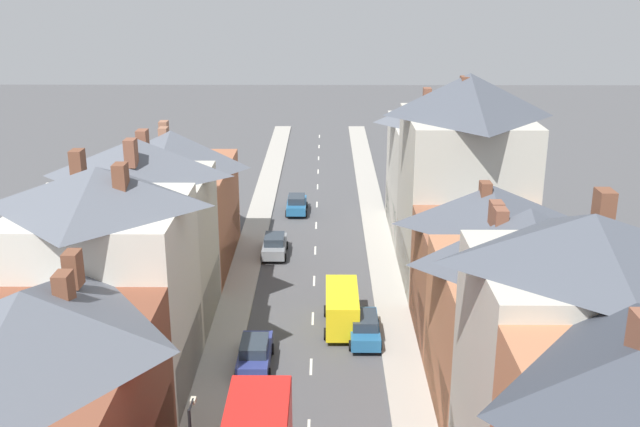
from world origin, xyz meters
TOP-DOWN VIEW (x-y plane):
  - pavement_left at (-5.10, 38.00)m, footprint 2.20×104.00m
  - pavement_right at (5.10, 38.00)m, footprint 2.20×104.00m
  - centre_line_dashes at (0.00, 36.00)m, footprint 0.14×97.80m
  - terrace_row_left at (-10.18, 17.36)m, footprint 8.00×57.37m
  - terrace_row_right at (10.19, 19.09)m, footprint 8.00×64.10m
  - car_near_blue at (-3.10, 24.02)m, footprint 1.90×4.43m
  - car_near_silver at (-1.80, 51.52)m, footprint 1.90×4.19m
  - car_parked_right_a at (3.10, 27.22)m, footprint 1.90×4.48m
  - car_mid_black at (-3.10, 40.95)m, footprint 1.90×4.26m
  - delivery_van at (1.80, 28.82)m, footprint 2.20×5.20m

SIDE VIEW (x-z plane):
  - centre_line_dashes at x=0.00m, z-range 0.00..0.01m
  - pavement_left at x=-5.10m, z-range 0.00..0.14m
  - pavement_right at x=5.10m, z-range 0.00..0.14m
  - car_near_silver at x=-1.80m, z-range 0.01..1.65m
  - car_parked_right_a at x=3.10m, z-range 0.01..1.66m
  - car_near_blue at x=-3.10m, z-range 0.01..1.66m
  - car_mid_black at x=-3.10m, z-range 0.01..1.68m
  - delivery_van at x=1.80m, z-range 0.13..2.54m
  - terrace_row_left at x=-10.18m, z-range -0.98..11.37m
  - terrace_row_right at x=10.19m, z-range -1.02..13.51m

